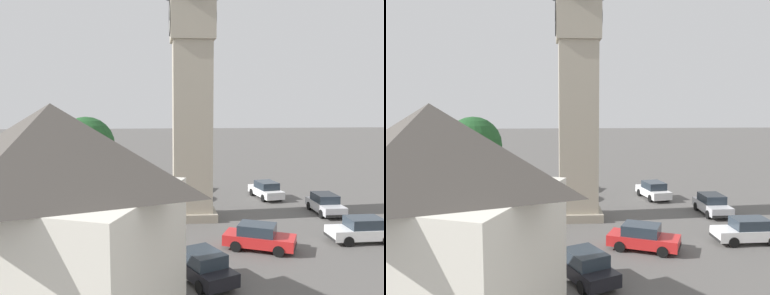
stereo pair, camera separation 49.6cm
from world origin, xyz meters
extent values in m
plane|color=#565451|center=(0.00, 0.00, 0.00)|extent=(200.00, 200.00, 0.00)
cube|color=gray|center=(0.00, 0.00, 0.30)|extent=(3.48, 3.48, 0.60)
cube|color=#ADA38E|center=(0.00, 0.00, 6.77)|extent=(2.78, 2.78, 12.34)
cube|color=#ADA38E|center=(0.00, 0.00, 14.47)|extent=(3.12, 3.12, 3.06)
cylinder|color=white|center=(0.00, 1.59, 14.47)|extent=(2.34, 0.04, 2.34)
torus|color=black|center=(0.00, 1.60, 14.47)|extent=(2.40, 0.06, 2.40)
cube|color=black|center=(0.00, 1.63, 14.73)|extent=(0.05, 0.02, 0.66)
cube|color=black|center=(0.35, 1.63, 14.47)|extent=(0.89, 0.02, 0.04)
cylinder|color=white|center=(0.00, -1.59, 14.47)|extent=(2.34, 0.04, 2.34)
torus|color=black|center=(0.00, -1.60, 14.47)|extent=(2.40, 0.06, 2.40)
cube|color=silver|center=(0.21, -10.37, 0.59)|extent=(4.14, 1.80, 0.64)
cube|color=#28333D|center=(0.35, -10.37, 1.21)|extent=(2.14, 1.61, 0.64)
cylinder|color=black|center=(-1.01, -11.20, 0.32)|extent=(0.65, 0.24, 0.64)
cylinder|color=black|center=(-1.04, -9.60, 0.32)|extent=(0.65, 0.24, 0.64)
cylinder|color=black|center=(1.45, -11.14, 0.32)|extent=(0.65, 0.24, 0.64)
cylinder|color=black|center=(1.42, -9.54, 0.32)|extent=(0.65, 0.24, 0.64)
cube|color=black|center=(-1.81, -10.42, 0.37)|extent=(0.16, 1.67, 0.16)
cube|color=white|center=(5.69, -7.08, 0.59)|extent=(4.35, 2.45, 0.64)
cube|color=#28333D|center=(5.54, -7.11, 1.21)|extent=(2.36, 1.93, 0.64)
cylinder|color=black|center=(6.74, -6.06, 0.32)|extent=(0.67, 0.34, 0.64)
cylinder|color=black|center=(7.05, -7.63, 0.32)|extent=(0.67, 0.34, 0.64)
cylinder|color=black|center=(4.33, -6.53, 0.32)|extent=(0.67, 0.34, 0.64)
cylinder|color=black|center=(4.63, -8.10, 0.32)|extent=(0.67, 0.34, 0.64)
cube|color=black|center=(7.67, -6.70, 0.37)|extent=(0.44, 1.66, 0.16)
cube|color=white|center=(-6.33, -10.05, 0.59)|extent=(1.81, 4.14, 0.64)
cube|color=#28333D|center=(-6.32, -10.20, 1.21)|extent=(1.62, 2.14, 0.64)
cylinder|color=black|center=(-7.16, -8.84, 0.32)|extent=(0.24, 0.65, 0.64)
cylinder|color=black|center=(-5.56, -8.80, 0.32)|extent=(0.24, 0.65, 0.64)
cylinder|color=black|center=(-5.50, -11.26, 0.32)|extent=(0.24, 0.65, 0.64)
cube|color=black|center=(-6.38, -8.03, 0.37)|extent=(1.67, 0.16, 0.16)
cube|color=black|center=(-11.22, 0.43, 0.59)|extent=(4.43, 3.29, 0.64)
cube|color=#28333D|center=(-11.36, 0.36, 1.21)|extent=(2.56, 2.31, 0.64)
cylinder|color=black|center=(-10.45, 1.67, 0.32)|extent=(0.67, 0.47, 0.64)
cylinder|color=black|center=(-9.77, 0.23, 0.32)|extent=(0.67, 0.47, 0.64)
cylinder|color=black|center=(-12.67, 0.62, 0.32)|extent=(0.67, 0.47, 0.64)
cylinder|color=black|center=(-11.99, -0.82, 0.32)|extent=(0.67, 0.47, 0.64)
cube|color=black|center=(-9.39, 1.29, 0.37)|extent=(0.82, 1.56, 0.16)
cube|color=white|center=(9.28, -0.18, 0.59)|extent=(4.44, 3.14, 0.64)
cube|color=#28333D|center=(9.42, -0.24, 1.21)|extent=(2.54, 2.24, 0.64)
cylinder|color=black|center=(7.84, -0.45, 0.32)|extent=(0.68, 0.45, 0.64)
cylinder|color=black|center=(8.45, 1.03, 0.32)|extent=(0.68, 0.45, 0.64)
cylinder|color=black|center=(10.11, -1.39, 0.32)|extent=(0.68, 0.45, 0.64)
cylinder|color=black|center=(10.73, 0.09, 0.32)|extent=(0.68, 0.45, 0.64)
cube|color=black|center=(7.42, 0.59, 0.37)|extent=(0.75, 1.59, 0.16)
cube|color=red|center=(-7.22, -3.40, 0.59)|extent=(3.21, 4.44, 0.64)
cube|color=#28333D|center=(-7.16, -3.26, 1.21)|extent=(2.27, 2.55, 0.64)
cylinder|color=black|center=(-6.98, -4.85, 0.32)|extent=(0.46, 0.67, 0.64)
cylinder|color=black|center=(-8.44, -4.21, 0.32)|extent=(0.46, 0.67, 0.64)
cylinder|color=black|center=(-5.99, -2.60, 0.32)|extent=(0.46, 0.67, 0.64)
cylinder|color=black|center=(-7.45, -1.95, 0.32)|extent=(0.46, 0.67, 0.64)
cube|color=black|center=(-8.03, -5.25, 0.37)|extent=(1.57, 0.78, 0.16)
cylinder|color=#2D3351|center=(-7.40, 4.46, 0.41)|extent=(0.13, 0.13, 0.82)
cylinder|color=#2D3351|center=(-7.37, 4.64, 0.41)|extent=(0.13, 0.13, 0.82)
cube|color=gold|center=(-7.39, 4.55, 1.12)|extent=(0.26, 0.38, 0.60)
cylinder|color=gold|center=(-7.41, 4.32, 1.07)|extent=(0.09, 0.09, 0.60)
cylinder|color=gold|center=(-7.36, 4.78, 1.07)|extent=(0.09, 0.09, 0.60)
sphere|color=#9E7051|center=(-7.39, 4.55, 1.57)|extent=(0.22, 0.22, 0.22)
sphere|color=black|center=(-7.38, 4.55, 1.59)|extent=(0.20, 0.20, 0.20)
cylinder|color=brown|center=(5.02, 8.52, 1.64)|extent=(0.44, 0.44, 3.27)
sphere|color=#1E4C23|center=(5.02, 8.52, 4.96)|extent=(4.82, 4.82, 4.82)
cube|color=silver|center=(-16.21, 6.10, 2.86)|extent=(8.79, 9.44, 5.71)
pyramid|color=#47423D|center=(-16.21, 6.10, 7.18)|extent=(9.23, 9.92, 2.93)
cube|color=#422819|center=(-13.14, 4.95, 1.05)|extent=(0.46, 1.06, 2.10)
camera|label=1|loc=(-30.90, 2.44, 8.76)|focal=39.64mm
camera|label=2|loc=(-30.94, 1.95, 8.76)|focal=39.64mm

